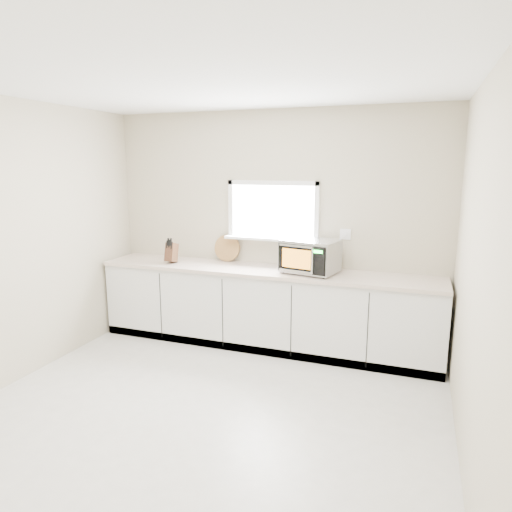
% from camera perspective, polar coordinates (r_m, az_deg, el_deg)
% --- Properties ---
extents(ground, '(4.00, 4.00, 0.00)m').
position_cam_1_polar(ground, '(4.06, -7.15, -19.63)').
color(ground, beige).
rests_on(ground, ground).
extents(back_wall, '(4.00, 0.17, 2.70)m').
position_cam_1_polar(back_wall, '(5.38, 2.15, 3.68)').
color(back_wall, '#B8AC92').
rests_on(back_wall, ground).
extents(cabinets, '(3.92, 0.60, 0.88)m').
position_cam_1_polar(cabinets, '(5.31, 1.09, -6.65)').
color(cabinets, silver).
rests_on(cabinets, ground).
extents(countertop, '(3.92, 0.64, 0.04)m').
position_cam_1_polar(countertop, '(5.18, 1.07, -1.84)').
color(countertop, beige).
rests_on(countertop, cabinets).
extents(microwave, '(0.64, 0.55, 0.37)m').
position_cam_1_polar(microwave, '(5.00, 6.79, 0.07)').
color(microwave, black).
rests_on(microwave, countertop).
extents(knife_block, '(0.12, 0.22, 0.31)m').
position_cam_1_polar(knife_block, '(5.55, -10.53, 0.49)').
color(knife_block, '#4F311C').
rests_on(knife_block, countertop).
extents(cutting_board, '(0.33, 0.08, 0.33)m').
position_cam_1_polar(cutting_board, '(5.57, -3.64, 1.01)').
color(cutting_board, '#A17C3E').
rests_on(cutting_board, countertop).
extents(coffee_grinder, '(0.16, 0.16, 0.24)m').
position_cam_1_polar(coffee_grinder, '(5.19, 6.06, -0.32)').
color(coffee_grinder, '#A8AAAF').
rests_on(coffee_grinder, countertop).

